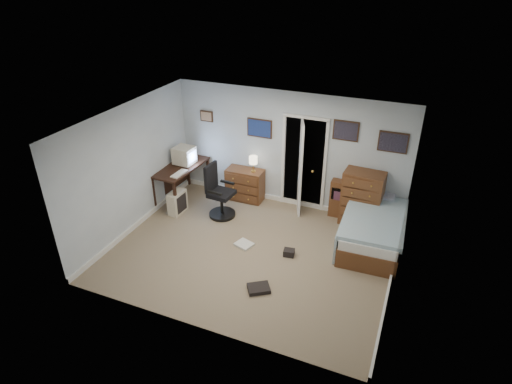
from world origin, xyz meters
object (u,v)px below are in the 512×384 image
computer_desk (178,173)px  tall_dresser (362,198)px  office_chair (219,196)px  bed (373,227)px  low_dresser (245,185)px

computer_desk → tall_dresser: 3.98m
office_chair → tall_dresser: (2.78, 0.81, 0.13)m
office_chair → computer_desk: bearing=169.4°
computer_desk → bed: computer_desk is taller
computer_desk → low_dresser: 1.51m
office_chair → bed: 3.13m
low_dresser → tall_dresser: 2.57m
tall_dresser → bed: tall_dresser is taller
computer_desk → tall_dresser: size_ratio=1.25×
computer_desk → low_dresser: size_ratio=1.76×
computer_desk → bed: (4.28, -0.06, -0.30)m
computer_desk → low_dresser: (1.39, 0.53, -0.26)m
low_dresser → office_chair: bearing=-106.0°
tall_dresser → bed: bearing=-55.9°
office_chair → bed: size_ratio=0.55×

